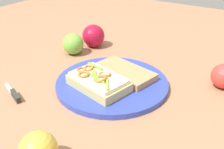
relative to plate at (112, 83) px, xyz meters
The scene contains 8 objects.
ground_plane 0.01m from the plate, ahead, with size 2.00×2.00×0.00m, color #9B6C4D.
plate is the anchor object (origin of this frame).
sandwich 0.06m from the plate, 76.49° to the left, with size 0.18×0.13×0.05m.
bread_slice_side 0.05m from the plate, 102.53° to the right, with size 0.18×0.09×0.02m, color tan.
apple_1 0.31m from the plate, 148.29° to the right, with size 0.07×0.07×0.07m, color #C73933.
apple_2 0.30m from the plate, 43.53° to the right, with size 0.08×0.08×0.08m, color #AA102C.
apple_3 0.26m from the plate, 25.28° to the right, with size 0.07×0.07×0.07m, color #71AF3B.
knife 0.26m from the plate, 45.26° to the left, with size 0.11×0.05×0.02m.
Camera 1 is at (-0.35, 0.54, 0.39)m, focal length 42.67 mm.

